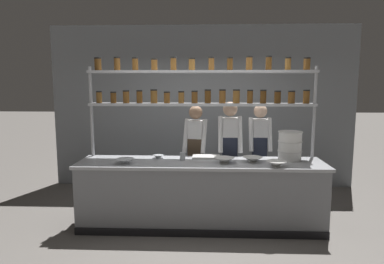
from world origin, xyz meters
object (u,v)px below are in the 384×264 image
at_px(container_stack, 290,146).
at_px(chef_left, 196,150).
at_px(chef_center, 230,149).
at_px(prep_bowl_center_back, 253,160).
at_px(prep_bowl_near_right, 158,157).
at_px(spice_shelf_unit, 202,91).
at_px(prep_bowl_near_left, 224,160).
at_px(chef_right, 259,149).
at_px(serving_cup_front, 183,156).
at_px(prep_bowl_far_left, 125,161).
at_px(cutting_board, 206,157).
at_px(prep_bowl_center_front, 277,164).

bearing_deg(container_stack, chef_left, 158.07).
relative_size(chef_center, prep_bowl_center_back, 6.37).
xyz_separation_m(prep_bowl_center_back, prep_bowl_near_right, (-1.32, 0.20, -0.01)).
relative_size(spice_shelf_unit, chef_left, 1.97).
bearing_deg(prep_bowl_near_left, chef_right, 54.98).
xyz_separation_m(spice_shelf_unit, chef_right, (0.91, 0.47, -0.92)).
relative_size(chef_right, prep_bowl_near_right, 10.35).
bearing_deg(serving_cup_front, chef_right, 31.55).
distance_m(prep_bowl_near_right, prep_bowl_far_left, 0.53).
height_order(spice_shelf_unit, container_stack, spice_shelf_unit).
distance_m(spice_shelf_unit, prep_bowl_near_left, 1.05).
relative_size(chef_left, prep_bowl_center_back, 6.13).
bearing_deg(prep_bowl_far_left, container_stack, 7.58).
xyz_separation_m(spice_shelf_unit, serving_cup_front, (-0.26, -0.25, -0.91)).
height_order(prep_bowl_center_back, serving_cup_front, serving_cup_front).
bearing_deg(chef_left, cutting_board, -56.33).
xyz_separation_m(prep_bowl_center_front, prep_bowl_near_right, (-1.60, 0.43, -0.01)).
xyz_separation_m(container_stack, prep_bowl_center_front, (-0.25, -0.38, -0.17)).
relative_size(prep_bowl_near_left, prep_bowl_near_right, 1.71).
xyz_separation_m(chef_right, prep_bowl_center_back, (-0.21, -0.80, -0.00)).
distance_m(prep_bowl_near_left, prep_bowl_center_front, 0.69).
height_order(chef_center, prep_bowl_near_right, chef_center).
xyz_separation_m(prep_bowl_near_right, prep_bowl_far_left, (-0.39, -0.35, 0.01)).
bearing_deg(chef_center, prep_bowl_center_back, -64.21).
distance_m(chef_center, cutting_board, 0.46).
distance_m(prep_bowl_center_back, serving_cup_front, 0.96).
distance_m(chef_left, prep_bowl_center_front, 1.41).
height_order(container_stack, prep_bowl_center_front, container_stack).
relative_size(cutting_board, serving_cup_front, 3.66).
height_order(prep_bowl_center_front, prep_bowl_center_back, prep_bowl_center_back).
bearing_deg(serving_cup_front, prep_bowl_center_back, -4.69).
xyz_separation_m(prep_bowl_center_front, serving_cup_front, (-1.24, 0.31, 0.02)).
bearing_deg(prep_bowl_center_back, prep_bowl_far_left, -174.69).
bearing_deg(container_stack, prep_bowl_near_right, 178.25).
bearing_deg(prep_bowl_near_right, container_stack, -1.75).
xyz_separation_m(chef_center, serving_cup_front, (-0.68, -0.47, -0.02)).
bearing_deg(container_stack, chef_right, 115.51).
relative_size(prep_bowl_near_right, serving_cup_front, 1.47).
height_order(spice_shelf_unit, prep_bowl_near_left, spice_shelf_unit).
bearing_deg(chef_center, chef_left, 165.74).
bearing_deg(chef_center, container_stack, -27.78).
relative_size(prep_bowl_center_front, prep_bowl_far_left, 1.07).
bearing_deg(cutting_board, spice_shelf_unit, 137.68).
bearing_deg(prep_bowl_near_right, prep_bowl_near_left, -15.44).
distance_m(prep_bowl_center_back, prep_bowl_far_left, 1.72).
bearing_deg(prep_bowl_near_left, cutting_board, 126.16).
distance_m(prep_bowl_near_right, serving_cup_front, 0.38).
bearing_deg(prep_bowl_center_front, prep_bowl_near_left, 165.26).
distance_m(cutting_board, prep_bowl_near_left, 0.41).
bearing_deg(chef_right, prep_bowl_center_back, -103.92).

